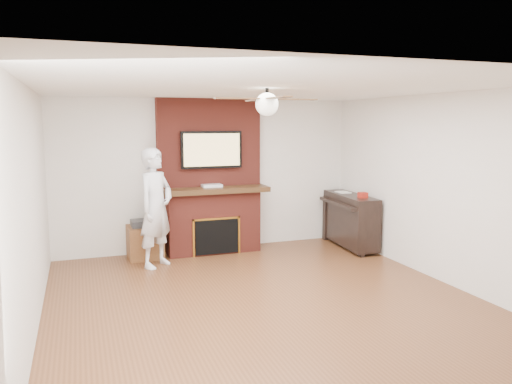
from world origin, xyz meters
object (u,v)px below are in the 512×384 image
object	(u,v)px
person	(156,208)
piano	(350,219)
fireplace	(211,191)
side_table	(145,240)

from	to	relation	value
person	piano	world-z (taller)	person
piano	person	bearing A→B (deg)	-174.82
fireplace	piano	world-z (taller)	fireplace
side_table	piano	size ratio (longest dim) A/B	0.43
person	side_table	size ratio (longest dim) A/B	2.89
fireplace	side_table	distance (m)	1.31
person	piano	size ratio (longest dim) A/B	1.24
fireplace	side_table	world-z (taller)	fireplace
side_table	piano	bearing A→B (deg)	-9.70
fireplace	person	xyz separation A→B (m)	(-0.99, -0.60, -0.12)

